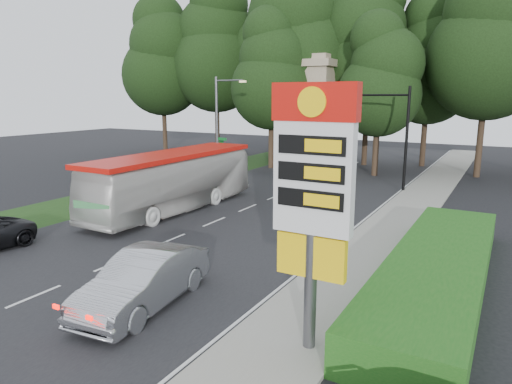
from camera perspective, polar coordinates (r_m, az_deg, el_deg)
The scene contains 20 objects.
ground at distance 16.93m, azimuth -27.37°, elevation -12.20°, with size 120.00×120.00×0.00m, color black.
road_surface at distance 25.02m, azimuth -3.95°, elevation -3.23°, with size 14.00×80.00×0.02m, color black.
sidewalk_right at distance 21.71m, azimuth 15.27°, elevation -5.88°, with size 3.00×80.00×0.12m, color gray.
grass_verge_left at distance 35.31m, azimuth -11.53°, elevation 1.02°, with size 5.00×50.00×0.02m, color #193814.
hedge at distance 17.30m, azimuth 21.77°, elevation -9.03°, with size 3.00×14.00×1.20m, color #1B5516.
gas_station_pylon at distance 11.15m, azimuth 7.15°, elevation 1.04°, with size 2.10×0.45×6.85m.
traffic_signal_mast at distance 33.10m, azimuth 16.16°, elevation 8.22°, with size 6.10×0.35×7.20m.
streetlight_signs at distance 36.42m, azimuth -4.62°, elevation 8.58°, with size 2.75×0.98×8.00m.
monument at distance 41.14m, azimuth 7.61°, elevation 9.82°, with size 3.00×3.00×10.05m.
tree_far_west at distance 54.39m, azimuth -11.69°, elevation 16.05°, with size 8.96×8.96×17.60m.
tree_west_mid at distance 52.42m, azimuth -5.03°, elevation 17.51°, with size 9.80×9.80×19.25m.
tree_west_near at distance 50.94m, azimuth 2.14°, elevation 15.82°, with size 8.40×8.40×16.50m.
tree_center_left at distance 45.38m, azimuth 5.64°, elevation 18.80°, with size 10.08×10.08×19.80m.
tree_center_right at distance 45.10m, azimuth 14.02°, elevation 17.28°, with size 9.24×9.24×18.15m.
tree_east_near at distance 45.85m, azimuth 20.87°, elevation 15.10°, with size 8.12×8.12×15.95m.
tree_east_mid at distance 41.50m, azimuth 27.29°, elevation 17.32°, with size 9.52×9.52×18.70m.
tree_monument_left at distance 41.93m, azimuth 1.97°, elevation 14.84°, with size 7.28×7.28×14.30m.
tree_monument_right at distance 38.94m, azimuth 15.19°, elevation 13.68°, with size 6.72×6.72×13.20m.
transit_bus at distance 26.69m, azimuth -10.30°, elevation 1.25°, with size 2.83×12.09×3.37m, color silver.
sedan_silver at distance 14.99m, azimuth -13.83°, elevation -10.64°, with size 1.84×5.29×1.74m, color #ABADB3.
Camera 1 is at (13.32, -8.15, 6.53)m, focal length 32.00 mm.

